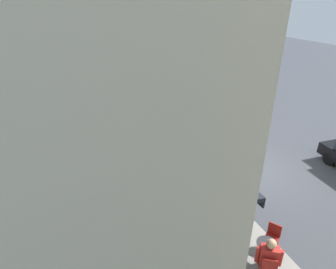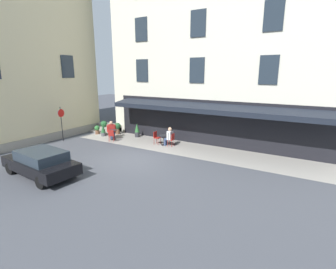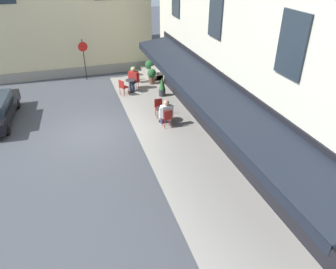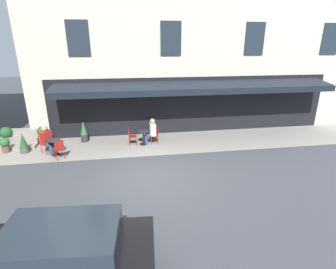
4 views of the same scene
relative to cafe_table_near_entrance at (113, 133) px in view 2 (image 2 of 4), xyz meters
name	(u,v)px [view 2 (image 2 of 4)]	position (x,y,z in m)	size (l,w,h in m)	color
ground_plane	(135,158)	(-4.22, 2.64, -0.49)	(70.00, 70.00, 0.00)	#42444C
sidewalk_cafe_terrace	(207,152)	(-7.47, -0.76, -0.49)	(20.50, 3.20, 0.01)	gray
cafe_building_facade	(250,40)	(-8.22, -6.84, 7.00)	(20.00, 10.70, 15.00)	beige
back_alley_steps	(108,128)	(2.38, -1.95, -0.25)	(2.40, 1.75, 0.60)	gray
cafe_table_near_entrance	(113,133)	(0.00, 0.00, 0.00)	(0.60, 0.60, 0.75)	black
cafe_chair_red_under_awning	(111,135)	(-0.34, 0.54, 0.06)	(0.55, 0.55, 0.91)	maroon
cafe_chair_red_corner_right	(111,131)	(0.52, -0.36, 0.06)	(0.56, 0.56, 0.91)	maroon
cafe_table_mid_terrace	(164,138)	(-4.19, -0.68, 0.00)	(0.60, 0.60, 0.75)	black
cafe_chair_red_facing_street	(156,137)	(-3.56, -0.68, 0.06)	(0.40, 0.40, 0.91)	maroon
cafe_chair_red_kerbside	(172,139)	(-4.82, -0.72, 0.06)	(0.43, 0.43, 0.91)	maroon
seated_patron_in_red	(112,129)	(0.34, -0.24, 0.23)	(0.69, 0.67, 1.37)	navy
seated_companion_in_white	(169,136)	(-4.61, -0.71, 0.23)	(0.60, 0.71, 1.36)	navy
no_parking_sign	(61,118)	(2.87, 2.30, 1.30)	(0.12, 0.58, 2.60)	black
potted_plant_entrance_left	(97,129)	(2.41, -0.68, -0.09)	(0.43, 0.43, 0.73)	brown
potted_plant_entrance_right	(137,130)	(-1.11, -1.59, 0.06)	(0.38, 0.38, 1.12)	#2D2D33
potted_plant_mid_terrace	(117,127)	(0.91, -1.53, 0.08)	(0.56, 0.56, 0.97)	brown
potted_plant_under_sign	(104,125)	(2.80, -1.87, 0.05)	(0.58, 0.58, 0.91)	brown
potted_plant_by_steps	(103,130)	(1.50, -0.48, -0.01)	(0.39, 0.39, 0.99)	#4C4C51
parked_car_black	(41,162)	(-1.83, 7.13, 0.22)	(4.43, 2.13, 1.33)	black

